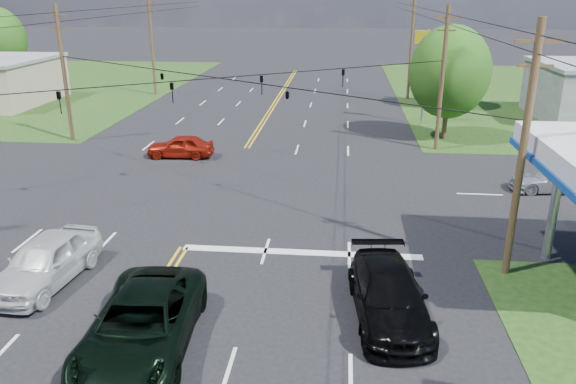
# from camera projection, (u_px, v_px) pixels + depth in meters

# --- Properties ---
(ground) EXTENTS (280.00, 280.00, 0.00)m
(ground) POSITION_uv_depth(u_px,v_px,m) (223.00, 186.00, 31.34)
(ground) COLOR black
(ground) RESTS_ON ground
(stop_bar) EXTENTS (10.00, 0.50, 0.02)m
(stop_bar) POSITION_uv_depth(u_px,v_px,m) (301.00, 253.00, 23.39)
(stop_bar) COLOR silver
(stop_bar) RESTS_ON ground
(pole_se) EXTENTS (1.60, 0.28, 9.50)m
(pole_se) POSITION_uv_depth(u_px,v_px,m) (523.00, 151.00, 20.06)
(pole_se) COLOR #49361F
(pole_se) RESTS_ON ground
(pole_nw) EXTENTS (1.60, 0.28, 9.50)m
(pole_nw) POSITION_uv_depth(u_px,v_px,m) (64.00, 72.00, 39.30)
(pole_nw) COLOR #49361F
(pole_nw) RESTS_ON ground
(pole_ne) EXTENTS (1.60, 0.28, 9.50)m
(pole_ne) POSITION_uv_depth(u_px,v_px,m) (442.00, 77.00, 36.92)
(pole_ne) COLOR #49361F
(pole_ne) RESTS_ON ground
(pole_left_far) EXTENTS (1.60, 0.28, 10.00)m
(pole_left_far) POSITION_uv_depth(u_px,v_px,m) (152.00, 44.00, 57.00)
(pole_left_far) COLOR #49361F
(pole_left_far) RESTS_ON ground
(pole_right_far) EXTENTS (1.60, 0.28, 10.00)m
(pole_right_far) POSITION_uv_depth(u_px,v_px,m) (411.00, 46.00, 54.62)
(pole_right_far) COLOR #49361F
(pole_right_far) RESTS_ON ground
(span_wire_signals) EXTENTS (26.00, 18.00, 1.13)m
(span_wire_signals) POSITION_uv_depth(u_px,v_px,m) (218.00, 78.00, 29.31)
(span_wire_signals) COLOR black
(span_wire_signals) RESTS_ON ground
(power_lines) EXTENTS (26.04, 100.00, 0.64)m
(power_lines) POSITION_uv_depth(u_px,v_px,m) (207.00, 29.00, 26.56)
(power_lines) COLOR black
(power_lines) RESTS_ON ground
(tree_right_a) EXTENTS (5.70, 5.70, 8.18)m
(tree_right_a) POSITION_uv_depth(u_px,v_px,m) (450.00, 72.00, 39.65)
(tree_right_a) COLOR #49361F
(tree_right_a) RESTS_ON ground
(tree_right_b) EXTENTS (4.94, 4.94, 7.09)m
(tree_right_b) POSITION_uv_depth(u_px,v_px,m) (454.00, 62.00, 50.88)
(tree_right_b) COLOR #49361F
(tree_right_b) RESTS_ON ground
(pickup_dkgreen) EXTENTS (3.35, 6.61, 1.79)m
(pickup_dkgreen) POSITION_uv_depth(u_px,v_px,m) (142.00, 324.00, 16.79)
(pickup_dkgreen) COLOR black
(pickup_dkgreen) RESTS_ON ground
(suv_black) EXTENTS (2.85, 5.87, 1.65)m
(suv_black) POSITION_uv_depth(u_px,v_px,m) (389.00, 295.00, 18.53)
(suv_black) COLOR black
(suv_black) RESTS_ON ground
(pickup_white) EXTENTS (2.67, 5.45, 1.79)m
(pickup_white) POSITION_uv_depth(u_px,v_px,m) (45.00, 261.00, 20.71)
(pickup_white) COLOR silver
(pickup_white) RESTS_ON ground
(sedan_red) EXTENTS (4.35, 1.90, 1.46)m
(sedan_red) POSITION_uv_depth(u_px,v_px,m) (180.00, 146.00, 36.61)
(sedan_red) COLOR maroon
(sedan_red) RESTS_ON ground
(sedan_far) EXTENTS (4.68, 2.25, 1.32)m
(sedan_far) POSITION_uv_depth(u_px,v_px,m) (553.00, 179.00, 30.41)
(sedan_far) COLOR silver
(sedan_far) RESTS_ON ground
(polesign_ne) EXTENTS (1.99, 1.02, 7.46)m
(polesign_ne) POSITION_uv_depth(u_px,v_px,m) (427.00, 52.00, 44.03)
(polesign_ne) COLOR #A5A5AA
(polesign_ne) RESTS_ON ground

